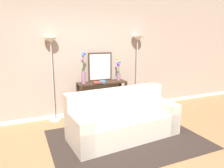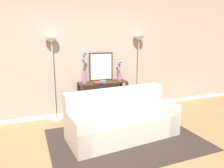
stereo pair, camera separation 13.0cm
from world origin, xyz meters
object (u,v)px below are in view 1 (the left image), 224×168
at_px(floor_lamp_right, 137,53).
at_px(book_row_under_console, 91,114).
at_px(fruit_bowl, 103,82).
at_px(book_stack, 97,83).
at_px(console_table, 102,93).
at_px(floor_lamp_left, 51,57).
at_px(couch, 122,120).
at_px(vase_tall_flowers, 83,72).
at_px(vase_short_flowers, 118,71).
at_px(wall_mirror, 100,67).

distance_m(floor_lamp_right, book_row_under_console, 1.93).
height_order(fruit_bowl, book_stack, fruit_bowl).
relative_size(console_table, book_row_under_console, 3.28).
distance_m(floor_lamp_left, fruit_bowl, 1.25).
bearing_deg(couch, book_row_under_console, 101.10).
height_order(floor_lamp_left, book_stack, floor_lamp_left).
bearing_deg(console_table, vase_tall_flowers, 178.64).
xyz_separation_m(vase_short_flowers, fruit_bowl, (-0.47, -0.13, -0.20)).
relative_size(couch, floor_lamp_left, 1.13).
bearing_deg(vase_short_flowers, wall_mirror, 162.35).
distance_m(couch, vase_short_flowers, 1.51).
xyz_separation_m(console_table, floor_lamp_right, (1.00, 0.11, 0.91)).
bearing_deg(fruit_bowl, console_table, 74.69).
height_order(couch, floor_lamp_left, floor_lamp_left).
relative_size(floor_lamp_left, fruit_bowl, 11.52).
relative_size(vase_tall_flowers, fruit_bowl, 4.39).
bearing_deg(book_row_under_console, floor_lamp_right, 4.78).
relative_size(vase_short_flowers, book_row_under_console, 1.60).
bearing_deg(console_table, couch, -92.85).
distance_m(wall_mirror, book_row_under_console, 1.16).
bearing_deg(wall_mirror, book_row_under_console, -153.88).
bearing_deg(vase_tall_flowers, wall_mirror, 17.41).
relative_size(console_table, fruit_bowl, 7.25).
height_order(couch, book_stack, couch).
distance_m(vase_tall_flowers, fruit_bowl, 0.49).
bearing_deg(vase_tall_flowers, couch, -72.70).
distance_m(floor_lamp_right, vase_short_flowers, 0.71).
bearing_deg(wall_mirror, console_table, -95.46).
bearing_deg(floor_lamp_right, fruit_bowl, -167.77).
height_order(vase_tall_flowers, vase_short_flowers, vase_tall_flowers).
relative_size(vase_short_flowers, fruit_bowl, 3.54).
relative_size(couch, vase_short_flowers, 3.70).
xyz_separation_m(wall_mirror, fruit_bowl, (-0.05, -0.27, -0.31)).
xyz_separation_m(console_table, book_stack, (-0.15, -0.11, 0.28)).
relative_size(floor_lamp_right, book_row_under_console, 5.30).
xyz_separation_m(floor_lamp_right, book_stack, (-1.16, -0.22, -0.63)).
height_order(console_table, book_stack, book_stack).
bearing_deg(vase_short_flowers, fruit_bowl, -163.87).
height_order(vase_tall_flowers, book_stack, vase_tall_flowers).
distance_m(console_table, wall_mirror, 0.62).
bearing_deg(vase_tall_flowers, book_stack, -23.64).
bearing_deg(vase_short_flowers, floor_lamp_right, 8.93).
xyz_separation_m(vase_short_flowers, book_row_under_console, (-0.73, -0.02, -0.99)).
bearing_deg(wall_mirror, vase_short_flowers, -17.65).
height_order(couch, vase_tall_flowers, vase_tall_flowers).
height_order(wall_mirror, vase_short_flowers, wall_mirror).
xyz_separation_m(couch, console_table, (0.06, 1.21, 0.24)).
bearing_deg(wall_mirror, floor_lamp_left, -177.74).
height_order(couch, fruit_bowl, couch).
xyz_separation_m(floor_lamp_right, book_row_under_console, (-1.30, -0.11, -1.42)).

